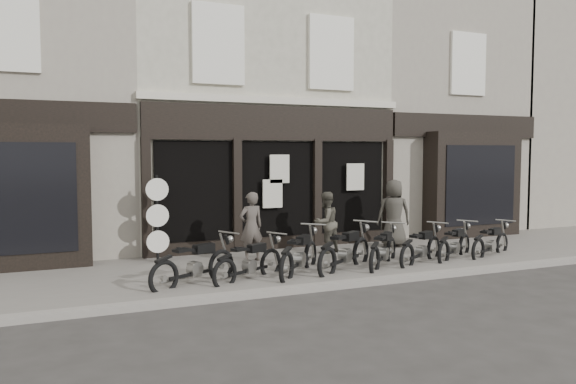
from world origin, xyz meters
name	(u,v)px	position (x,y,z in m)	size (l,w,h in m)	color
ground_plane	(328,274)	(0.00, 0.00, 0.00)	(90.00, 90.00, 0.00)	#2D2B28
pavement	(310,264)	(0.00, 0.90, 0.06)	(30.00, 4.20, 0.12)	#645E58
kerb	(357,283)	(0.00, -1.25, 0.07)	(30.00, 0.25, 0.13)	gray
central_building	(241,108)	(0.00, 5.95, 4.08)	(7.30, 6.22, 8.34)	beige
neighbour_left	(16,102)	(-6.35, 5.90, 4.04)	(5.60, 6.73, 8.34)	gray
neighbour_right	(411,114)	(6.35, 5.90, 4.04)	(5.60, 6.73, 8.34)	gray
filler_right	(572,118)	(14.50, 6.00, 4.10)	(11.00, 6.00, 8.20)	gray
motorcycle_0	(195,268)	(-3.02, -0.14, 0.41)	(1.99, 1.25, 1.04)	black
motorcycle_1	(250,265)	(-1.91, -0.21, 0.39)	(1.85, 1.19, 0.97)	black
motorcycle_2	(300,258)	(-0.74, -0.10, 0.42)	(1.72, 1.77, 1.06)	black
motorcycle_3	(345,254)	(0.36, -0.14, 0.44)	(2.03, 1.49, 1.10)	black
motorcycle_4	(383,253)	(1.35, -0.13, 0.40)	(1.70, 1.60, 1.01)	black
motorcycle_5	(421,250)	(2.37, -0.17, 0.39)	(1.88, 1.20, 0.98)	black
motorcycle_6	(455,247)	(3.45, -0.05, 0.38)	(1.81, 1.22, 0.96)	black
motorcycle_7	(491,245)	(4.52, -0.12, 0.37)	(1.84, 1.00, 0.94)	black
man_left	(251,227)	(-1.26, 1.50, 0.94)	(0.60, 0.39, 1.64)	#47403A
man_centre	(326,222)	(0.85, 1.78, 0.90)	(0.76, 0.59, 1.56)	#464238
man_right	(394,213)	(3.00, 1.90, 1.04)	(0.90, 0.58, 1.84)	#36332D
advert_sign_post	(157,223)	(-3.32, 2.21, 1.05)	(0.53, 0.34, 2.16)	black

